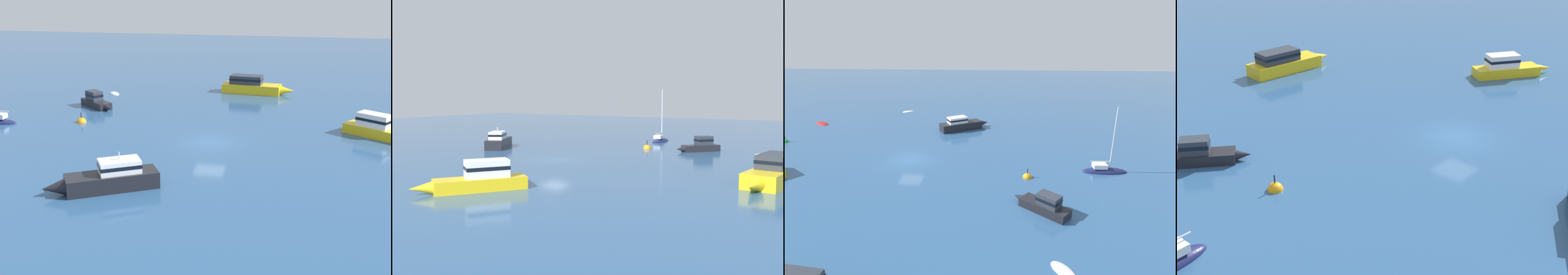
{
  "view_description": "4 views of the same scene",
  "coord_description": "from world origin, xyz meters",
  "views": [
    {
      "loc": [
        7.03,
        -41.85,
        13.27
      ],
      "look_at": [
        -0.89,
        -1.47,
        0.77
      ],
      "focal_mm": 49.65,
      "sensor_mm": 36.0,
      "label": 1
    },
    {
      "loc": [
        34.71,
        25.3,
        6.14
      ],
      "look_at": [
        0.72,
        4.16,
        2.37
      ],
      "focal_mm": 41.93,
      "sensor_mm": 36.0,
      "label": 2
    },
    {
      "loc": [
        -9.77,
        31.55,
        13.78
      ],
      "look_at": [
        -7.89,
        -0.05,
        2.73
      ],
      "focal_mm": 28.71,
      "sensor_mm": 36.0,
      "label": 3
    },
    {
      "loc": [
        -30.01,
        -18.97,
        16.31
      ],
      "look_at": [
        -6.9,
        1.56,
        1.91
      ],
      "focal_mm": 52.28,
      "sensor_mm": 36.0,
      "label": 4
    }
  ],
  "objects": [
    {
      "name": "launch",
      "position": [
        1.67,
        19.71,
        0.85
      ],
      "size": [
        8.33,
        3.0,
        2.03
      ],
      "rotation": [
        0.0,
        0.0,
        6.18
      ],
      "color": "yellow",
      "rests_on": "ground"
    },
    {
      "name": "ground_plane",
      "position": [
        0.0,
        0.0,
        0.0
      ],
      "size": [
        160.0,
        160.0,
        0.0
      ],
      "primitive_type": "plane",
      "color": "#2D5684"
    },
    {
      "name": "launch_1",
      "position": [
        13.84,
        4.06,
        0.77
      ],
      "size": [
        6.71,
        5.16,
        1.97
      ],
      "rotation": [
        0.0,
        0.0,
        5.68
      ],
      "color": "yellow",
      "rests_on": "ground"
    },
    {
      "name": "channel_buoy",
      "position": [
        -12.74,
        3.74,
        0.0
      ],
      "size": [
        0.9,
        0.9,
        1.39
      ],
      "color": "orange",
      "rests_on": "ground"
    },
    {
      "name": "cabin_cruiser",
      "position": [
        -13.53,
        9.69,
        0.64
      ],
      "size": [
        4.53,
        3.99,
        1.65
      ],
      "rotation": [
        0.0,
        0.0,
        5.6
      ],
      "color": "black",
      "rests_on": "ground"
    }
  ]
}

